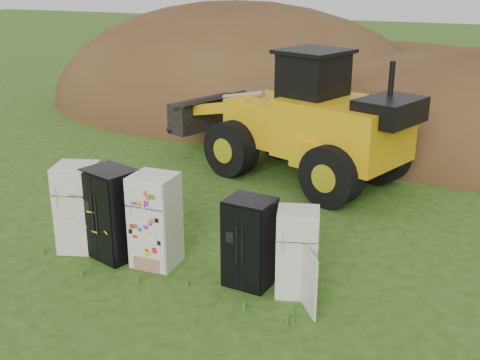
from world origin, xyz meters
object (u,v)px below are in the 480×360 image
object	(u,v)px
fridge_sticker	(155,220)
fridge_open_door	(297,252)
fridge_leftmost	(79,207)
fridge_black_side	(112,213)
fridge_black_right	(250,242)
wheel_loader	(286,112)

from	to	relation	value
fridge_sticker	fridge_open_door	world-z (taller)	fridge_sticker
fridge_leftmost	fridge_black_side	size ratio (longest dim) A/B	0.99
fridge_black_side	fridge_black_right	size ratio (longest dim) A/B	1.11
fridge_black_right	fridge_open_door	distance (m)	0.91
fridge_leftmost	wheel_loader	distance (m)	6.83
fridge_black_side	fridge_sticker	xyz separation A→B (m)	(0.98, 0.04, -0.00)
fridge_black_side	fridge_sticker	bearing A→B (deg)	19.88
fridge_leftmost	fridge_black_right	size ratio (longest dim) A/B	1.10
fridge_sticker	fridge_open_door	bearing A→B (deg)	-1.07
fridge_black_side	wheel_loader	world-z (taller)	wheel_loader
fridge_leftmost	fridge_black_right	bearing A→B (deg)	-18.00
fridge_leftmost	wheel_loader	xyz separation A→B (m)	(2.36, 6.34, 0.88)
fridge_sticker	wheel_loader	size ratio (longest dim) A/B	0.25
fridge_leftmost	fridge_open_door	size ratio (longest dim) A/B	1.15
fridge_open_door	wheel_loader	bearing A→B (deg)	94.99
fridge_open_door	wheel_loader	world-z (taller)	wheel_loader
fridge_open_door	fridge_black_right	bearing A→B (deg)	165.67
fridge_leftmost	fridge_open_door	distance (m)	4.75
fridge_open_door	fridge_sticker	bearing A→B (deg)	164.28
fridge_sticker	fridge_black_right	bearing A→B (deg)	-1.70
fridge_open_door	wheel_loader	size ratio (longest dim) A/B	0.22
fridge_black_side	fridge_open_door	bearing A→B (deg)	18.21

